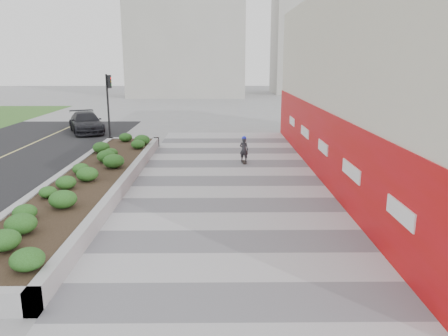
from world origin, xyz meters
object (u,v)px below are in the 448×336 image
Objects in this scene: planter at (91,179)px; car_dark at (86,122)px; traffic_signal_near at (109,98)px; skateboarder at (244,149)px.

car_dark is (-4.38, 14.21, 0.30)m from planter.
traffic_signal_near reaches higher than skateboarder.
traffic_signal_near is 5.00m from car_dark.
car_dark is at bearing 107.13° from planter.
traffic_signal_near is 3.06× the size of skateboarder.
skateboarder is (6.35, 4.53, 0.28)m from planter.
planter is 14.87m from car_dark.
planter is at bearing -151.33° from skateboarder.
skateboarder reaches higher than planter.
car_dark reaches higher than skateboarder.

